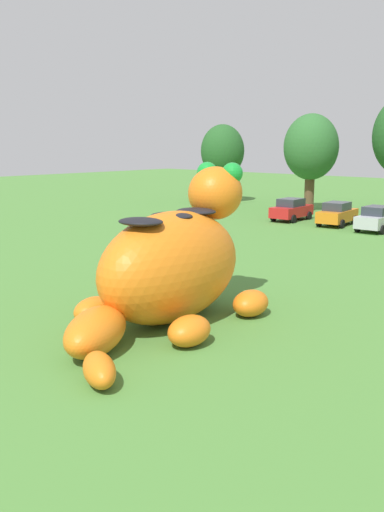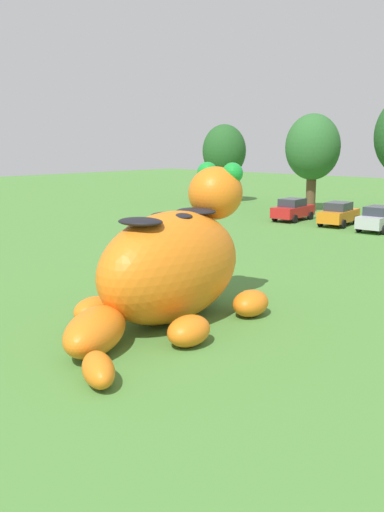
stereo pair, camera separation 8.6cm
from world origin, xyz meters
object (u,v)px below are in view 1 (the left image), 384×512
car_red (291,209)px  car_orange (337,214)px  car_silver (378,219)px  giant_inflatable_creature (172,265)px

car_red → car_orange: 3.94m
car_red → car_silver: same height
giant_inflatable_creature → car_red: 26.54m
giant_inflatable_creature → car_orange: (-6.96, 24.17, -1.07)m
car_red → car_silver: size_ratio=1.01×
car_red → car_silver: bearing=-4.6°
car_orange → car_silver: size_ratio=1.02×
car_red → car_silver: (7.30, -0.58, 0.00)m
car_silver → car_red: bearing=175.4°
giant_inflatable_creature → car_silver: (-3.59, 23.60, -1.07)m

